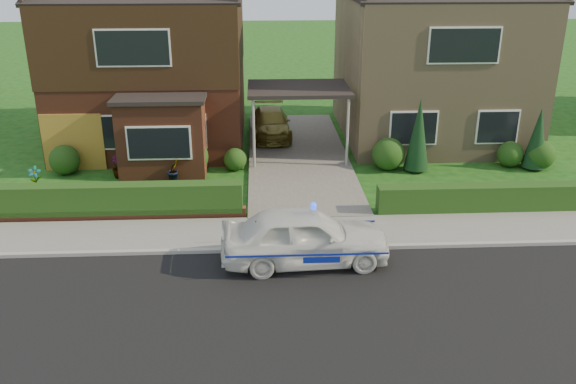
{
  "coord_description": "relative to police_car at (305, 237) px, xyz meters",
  "views": [
    {
      "loc": [
        -1.53,
        -11.57,
        7.57
      ],
      "look_at": [
        -0.77,
        3.5,
        1.54
      ],
      "focal_mm": 38.0,
      "sensor_mm": 36.0,
      "label": 1
    }
  ],
  "objects": [
    {
      "name": "road",
      "position": [
        0.39,
        -2.4,
        -0.73
      ],
      "size": [
        60.0,
        6.0,
        0.02
      ],
      "primitive_type": "cube",
      "color": "black",
      "rests_on": "ground"
    },
    {
      "name": "potted_plant_c",
      "position": [
        -6.11,
        6.6,
        -0.33
      ],
      "size": [
        0.61,
        0.61,
        0.8
      ],
      "primitive_type": "imported",
      "rotation": [
        0.0,
        0.0,
        1.03
      ],
      "color": "gray",
      "rests_on": "ground"
    },
    {
      "name": "shrub_left_far",
      "position": [
        -8.11,
        7.1,
        -0.19
      ],
      "size": [
        1.08,
        1.08,
        1.08
      ],
      "primitive_type": "sphere",
      "color": "#123611",
      "rests_on": "ground"
    },
    {
      "name": "police_car",
      "position": [
        0.0,
        0.0,
        0.0
      ],
      "size": [
        3.96,
        4.39,
        1.63
      ],
      "rotation": [
        0.0,
        0.0,
        1.63
      ],
      "color": "silver",
      "rests_on": "ground"
    },
    {
      "name": "shrub_right_near",
      "position": [
        3.59,
        7.0,
        -0.13
      ],
      "size": [
        1.2,
        1.2,
        1.2
      ],
      "primitive_type": "sphere",
      "color": "#123611",
      "rests_on": "ground"
    },
    {
      "name": "hedge_right",
      "position": [
        6.19,
        2.95,
        -0.73
      ],
      "size": [
        7.5,
        0.55,
        0.8
      ],
      "primitive_type": "cube",
      "color": "#123611",
      "rests_on": "ground"
    },
    {
      "name": "house_right",
      "position": [
        6.19,
        11.59,
        2.93
      ],
      "size": [
        7.5,
        8.06,
        7.25
      ],
      "color": "#98805D",
      "rests_on": "ground"
    },
    {
      "name": "kerb",
      "position": [
        0.39,
        0.65,
        -0.67
      ],
      "size": [
        60.0,
        0.16,
        0.12
      ],
      "primitive_type": "cube",
      "color": "#9E9993",
      "rests_on": "ground"
    },
    {
      "name": "sidewalk",
      "position": [
        0.39,
        1.7,
        -0.68
      ],
      "size": [
        60.0,
        2.0,
        0.1
      ],
      "primitive_type": "cube",
      "color": "slate",
      "rests_on": "ground"
    },
    {
      "name": "dwarf_wall",
      "position": [
        -5.41,
        2.9,
        -0.55
      ],
      "size": [
        7.7,
        0.25,
        0.36
      ],
      "primitive_type": "cube",
      "color": "brown",
      "rests_on": "ground"
    },
    {
      "name": "conifer_a",
      "position": [
        4.59,
        6.8,
        0.57
      ],
      "size": [
        0.9,
        0.9,
        2.6
      ],
      "primitive_type": "cone",
      "color": "black",
      "rests_on": "ground"
    },
    {
      "name": "driveway_car",
      "position": [
        -0.61,
        11.14,
        -0.05
      ],
      "size": [
        1.74,
        3.96,
        1.13
      ],
      "primitive_type": "imported",
      "rotation": [
        0.0,
        0.0,
        0.04
      ],
      "color": "olive",
      "rests_on": "driveway"
    },
    {
      "name": "shrub_left_near",
      "position": [
        -2.01,
        7.2,
        -0.31
      ],
      "size": [
        0.84,
        0.84,
        0.84
      ],
      "primitive_type": "sphere",
      "color": "#123611",
      "rests_on": "ground"
    },
    {
      "name": "driveway",
      "position": [
        0.39,
        8.6,
        -0.67
      ],
      "size": [
        3.8,
        12.0,
        0.12
      ],
      "primitive_type": "cube",
      "color": "#666059",
      "rests_on": "ground"
    },
    {
      "name": "ground",
      "position": [
        0.39,
        -2.4,
        -0.73
      ],
      "size": [
        120.0,
        120.0,
        0.0
      ],
      "primitive_type": "plane",
      "color": "#124512",
      "rests_on": "ground"
    },
    {
      "name": "potted_plant_a",
      "position": [
        -8.61,
        5.43,
        -0.31
      ],
      "size": [
        0.46,
        0.33,
        0.85
      ],
      "primitive_type": "imported",
      "rotation": [
        0.0,
        0.0,
        0.05
      ],
      "color": "gray",
      "rests_on": "ground"
    },
    {
      "name": "hedge_left",
      "position": [
        -5.41,
        3.05,
        -0.73
      ],
      "size": [
        7.5,
        0.55,
        0.9
      ],
      "primitive_type": "cube",
      "color": "#123611",
      "rests_on": "ground"
    },
    {
      "name": "conifer_b",
      "position": [
        8.99,
        6.8,
        0.37
      ],
      "size": [
        0.9,
        0.9,
        2.2
      ],
      "primitive_type": "cone",
      "color": "black",
      "rests_on": "ground"
    },
    {
      "name": "carport_link",
      "position": [
        0.39,
        8.55,
        1.92
      ],
      "size": [
        3.8,
        3.0,
        2.77
      ],
      "color": "black",
      "rests_on": "ground"
    },
    {
      "name": "garage_door",
      "position": [
        -7.86,
        7.56,
        0.32
      ],
      "size": [
        2.2,
        0.1,
        2.1
      ],
      "primitive_type": "cube",
      "color": "#956320",
      "rests_on": "ground"
    },
    {
      "name": "shrub_right_mid",
      "position": [
        8.19,
        7.1,
        -0.25
      ],
      "size": [
        0.96,
        0.96,
        0.96
      ],
      "primitive_type": "sphere",
      "color": "#123611",
      "rests_on": "ground"
    },
    {
      "name": "shrub_right_far",
      "position": [
        9.19,
        6.8,
        -0.19
      ],
      "size": [
        1.08,
        1.08,
        1.08
      ],
      "primitive_type": "sphere",
      "color": "#123611",
      "rests_on": "ground"
    },
    {
      "name": "house_left",
      "position": [
        -5.39,
        11.5,
        3.08
      ],
      "size": [
        7.5,
        9.53,
        7.25
      ],
      "color": "brown",
      "rests_on": "ground"
    },
    {
      "name": "potted_plant_b",
      "position": [
        -4.11,
        6.1,
        -0.31
      ],
      "size": [
        0.6,
        0.57,
        0.85
      ],
      "primitive_type": "imported",
      "rotation": [
        0.0,
        0.0,
        0.99
      ],
      "color": "gray",
      "rests_on": "ground"
    },
    {
      "name": "shrub_left_mid",
      "position": [
        -3.61,
        6.9,
        -0.07
      ],
      "size": [
        1.32,
        1.32,
        1.32
      ],
      "primitive_type": "sphere",
      "color": "#123611",
      "rests_on": "ground"
    }
  ]
}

